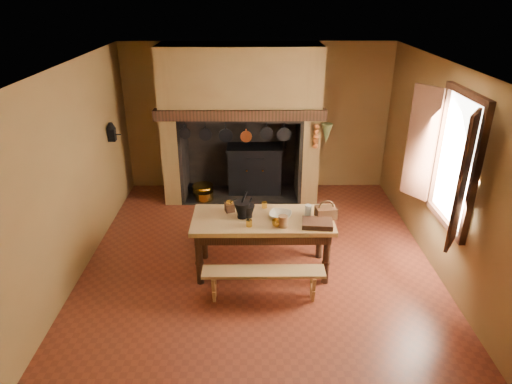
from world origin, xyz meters
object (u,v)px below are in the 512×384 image
mixing_bowl (280,215)px  work_table (263,226)px  wicker_basket (326,212)px  coffee_grinder (230,207)px  iron_range (255,168)px  bench_front (264,278)px

mixing_bowl → work_table: bearing=-178.1°
mixing_bowl → wicker_basket: wicker_basket is taller
work_table → mixing_bowl: (0.24, 0.01, 0.17)m
coffee_grinder → wicker_basket: size_ratio=0.65×
iron_range → work_table: 2.71m
bench_front → coffee_grinder: coffee_grinder is taller
bench_front → work_table: bearing=90.0°
work_table → wicker_basket: bearing=0.3°
bench_front → mixing_bowl: (0.24, 0.68, 0.54)m
iron_range → work_table: iron_range is taller
bench_front → wicker_basket: bearing=38.4°
iron_range → wicker_basket: bearing=-70.8°
iron_range → bench_front: size_ratio=1.03×
iron_range → work_table: (0.08, -2.70, 0.21)m
work_table → coffee_grinder: bearing=155.6°
bench_front → mixing_bowl: size_ratio=5.11×
coffee_grinder → wicker_basket: 1.32m
work_table → mixing_bowl: size_ratio=6.30×
iron_range → coffee_grinder: iron_range is taller
bench_front → wicker_basket: (0.85, 0.68, 0.59)m
bench_front → mixing_bowl: bearing=70.5°
work_table → coffee_grinder: 0.54m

